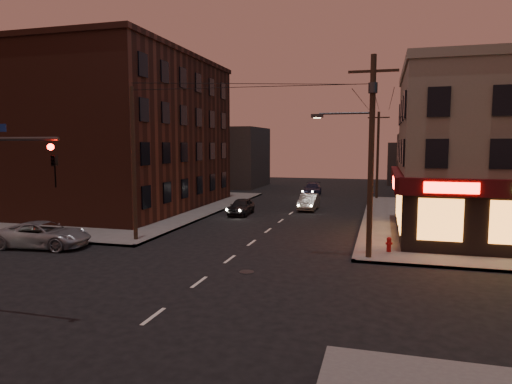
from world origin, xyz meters
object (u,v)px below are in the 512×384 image
(suv_cross, at_px, (43,235))
(sedan_far, at_px, (312,189))
(fire_hydrant, at_px, (389,244))
(sedan_near, at_px, (241,207))
(sedan_mid, at_px, (309,202))

(suv_cross, relative_size, sedan_far, 1.11)
(suv_cross, relative_size, fire_hydrant, 6.59)
(suv_cross, distance_m, sedan_far, 32.20)
(sedan_far, bearing_deg, fire_hydrant, -78.36)
(sedan_far, bearing_deg, sedan_near, -107.55)
(sedan_mid, distance_m, fire_hydrant, 16.61)
(sedan_mid, xyz_separation_m, fire_hydrant, (6.70, -15.20, -0.12))
(suv_cross, bearing_deg, sedan_far, -25.80)
(suv_cross, distance_m, sedan_near, 16.12)
(sedan_near, height_order, sedan_far, sedan_far)
(sedan_near, xyz_separation_m, sedan_mid, (4.91, 4.32, 0.03))
(suv_cross, relative_size, sedan_near, 1.33)
(suv_cross, relative_size, sedan_mid, 1.23)
(suv_cross, height_order, fire_hydrant, suv_cross)
(sedan_near, distance_m, sedan_far, 16.33)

